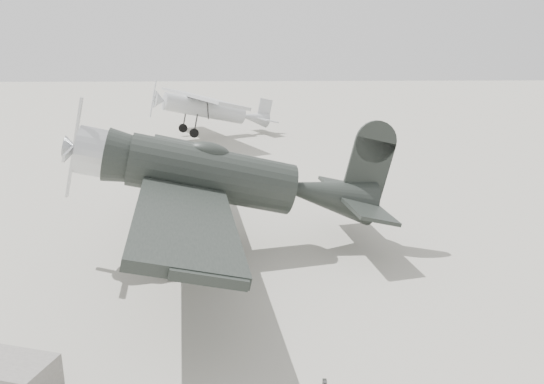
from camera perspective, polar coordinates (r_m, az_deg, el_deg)
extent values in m
plane|color=gray|center=(16.31, -4.74, -7.20)|extent=(160.00, 160.00, 0.00)
cylinder|color=black|center=(16.24, -6.42, 1.68)|extent=(5.15, 2.20, 1.59)
cone|color=black|center=(16.83, 6.40, 2.38)|extent=(3.11, 1.83, 1.47)
cylinder|color=#B6B9BB|center=(16.43, -18.54, 1.12)|extent=(1.19, 1.52, 1.41)
cone|color=#B6B9BB|center=(16.56, -20.86, 1.01)|extent=(0.47, 0.68, 0.63)
cube|color=#B6B9BB|center=(16.54, -20.59, 1.02)|extent=(0.09, 0.21, 2.95)
ellipsoid|color=black|center=(16.07, -7.30, 4.08)|extent=(1.33, 0.92, 0.52)
cube|color=black|center=(16.32, -9.16, 0.20)|extent=(4.07, 13.80, 0.25)
cube|color=black|center=(17.09, 9.34, 2.66)|extent=(1.84, 4.88, 0.11)
cube|color=black|center=(16.96, 10.03, 5.85)|extent=(1.36, 0.28, 2.04)
cylinder|color=black|center=(15.37, -10.53, -6.97)|extent=(0.79, 0.28, 0.77)
cylinder|color=black|center=(18.24, -10.43, -3.30)|extent=(0.79, 0.28, 0.77)
cylinder|color=#333333|center=(15.10, -10.68, -4.30)|extent=(0.14, 0.14, 1.59)
cylinder|color=#333333|center=(18.01, -10.55, -1.02)|extent=(0.14, 0.14, 1.59)
cylinder|color=black|center=(17.31, 10.15, 0.93)|extent=(0.26, 0.12, 0.25)
cylinder|color=#9B9EA0|center=(37.46, -7.24, 8.90)|extent=(5.78, 3.50, 1.22)
cone|color=#9B9EA0|center=(38.93, -1.77, 9.26)|extent=(2.28, 1.84, 1.11)
cone|color=#9B9EA0|center=(36.52, -12.06, 8.51)|extent=(1.09, 1.33, 1.16)
cube|color=#9B9EA0|center=(36.41, -12.75, 8.45)|extent=(0.11, 0.16, 2.45)
cube|color=#9B9EA0|center=(37.24, -7.93, 9.90)|extent=(6.98, 12.02, 0.20)
cube|color=#9B9EA0|center=(39.16, -1.02, 9.39)|extent=(2.47, 3.86, 0.09)
cube|color=#9B9EA0|center=(39.14, -0.88, 10.45)|extent=(0.95, 0.49, 1.45)
cylinder|color=black|center=(36.27, -7.83, 5.96)|extent=(0.63, 0.40, 0.62)
cylinder|color=black|center=(38.56, -9.03, 6.48)|extent=(0.63, 0.40, 0.62)
cylinder|color=#333333|center=(36.17, -7.86, 6.95)|extent=(0.13, 0.13, 1.34)
cylinder|color=#333333|center=(38.47, -9.07, 7.41)|extent=(0.13, 0.13, 1.34)
cylinder|color=black|center=(39.30, -0.73, 8.84)|extent=(0.21, 0.15, 0.20)
cube|color=slate|center=(11.33, -26.39, -17.73)|extent=(1.78, 1.39, 0.78)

